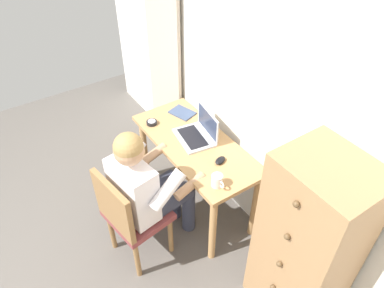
% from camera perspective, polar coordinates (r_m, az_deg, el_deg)
% --- Properties ---
extents(wall_back, '(4.80, 0.05, 2.50)m').
position_cam_1_polar(wall_back, '(2.56, 11.21, 7.98)').
color(wall_back, silver).
rests_on(wall_back, ground_plane).
extents(curtain_panel, '(0.56, 0.03, 2.20)m').
position_cam_1_polar(curtain_panel, '(3.49, -4.52, 14.91)').
color(curtain_panel, '#BCAD99').
rests_on(curtain_panel, ground_plane).
extents(desk, '(1.20, 0.53, 0.72)m').
position_cam_1_polar(desk, '(2.99, 0.54, -1.47)').
color(desk, tan).
rests_on(desk, ground_plane).
extents(dresser, '(0.52, 0.47, 1.34)m').
position_cam_1_polar(dresser, '(2.43, 17.53, -14.81)').
color(dresser, '#9E754C').
rests_on(dresser, ground_plane).
extents(chair, '(0.48, 0.46, 0.88)m').
position_cam_1_polar(chair, '(2.73, -9.73, -10.78)').
color(chair, brown).
rests_on(chair, ground_plane).
extents(person_seated, '(0.59, 0.62, 1.19)m').
position_cam_1_polar(person_seated, '(2.65, -6.89, -6.35)').
color(person_seated, '#33384C').
rests_on(person_seated, ground_plane).
extents(laptop, '(0.37, 0.30, 0.24)m').
position_cam_1_polar(laptop, '(2.93, 1.03, 1.85)').
color(laptop, '#B7BABF').
rests_on(laptop, desk).
extents(computer_mouse, '(0.09, 0.11, 0.03)m').
position_cam_1_polar(computer_mouse, '(2.73, 4.43, -2.57)').
color(computer_mouse, black).
rests_on(computer_mouse, desk).
extents(desk_clock, '(0.09, 0.09, 0.03)m').
position_cam_1_polar(desk_clock, '(3.11, -6.30, 3.35)').
color(desk_clock, black).
rests_on(desk_clock, desk).
extents(notebook_pad, '(0.25, 0.21, 0.01)m').
position_cam_1_polar(notebook_pad, '(3.22, -1.52, 4.91)').
color(notebook_pad, '#3D4C6B').
rests_on(notebook_pad, desk).
extents(coffee_mug, '(0.12, 0.08, 0.09)m').
position_cam_1_polar(coffee_mug, '(2.54, 3.97, -5.75)').
color(coffee_mug, silver).
rests_on(coffee_mug, desk).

